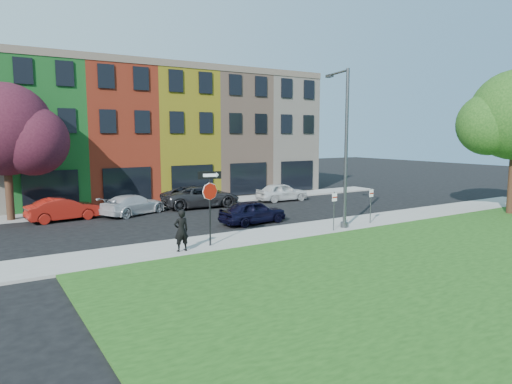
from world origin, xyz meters
TOP-DOWN VIEW (x-y plane):
  - ground at (0.00, 0.00)m, footprint 120.00×120.00m
  - sidewalk_near at (2.00, 3.00)m, footprint 40.00×3.00m
  - sidewalk_far at (-3.00, 15.00)m, footprint 40.00×2.40m
  - rowhouse_block at (-2.50, 21.18)m, footprint 30.00×10.12m
  - stop_sign at (-5.37, 2.38)m, footprint 1.03×0.27m
  - man at (-6.86, 2.15)m, footprint 0.69×0.48m
  - sedan_near at (-0.72, 6.24)m, footprint 2.43×4.37m
  - parked_car_red at (-9.79, 13.03)m, footprint 2.49×4.55m
  - parked_car_silver at (-5.65, 12.79)m, footprint 5.17×5.85m
  - parked_car_dark at (-0.69, 13.26)m, footprint 3.44×5.91m
  - parked_car_white at (5.93, 12.71)m, footprint 2.08×4.27m
  - street_lamp at (2.63, 2.37)m, footprint 0.91×2.53m
  - parking_sign_a at (1.57, 1.89)m, footprint 0.32×0.08m
  - parking_sign_b at (4.65, 2.27)m, footprint 0.32×0.09m
  - tree_purple at (-12.39, 14.37)m, footprint 6.42×5.62m

SIDE VIEW (x-z plane):
  - ground at x=0.00m, z-range 0.00..0.00m
  - sidewalk_near at x=2.00m, z-range 0.00..0.12m
  - sidewalk_far at x=-3.00m, z-range 0.00..0.12m
  - parked_car_silver at x=-5.65m, z-range 0.00..1.30m
  - sedan_near at x=-0.72m, z-range 0.00..1.38m
  - parked_car_red at x=-9.79m, z-range 0.00..1.38m
  - parked_car_white at x=5.93m, z-range 0.00..1.40m
  - parked_car_dark at x=-0.69m, z-range 0.00..1.53m
  - man at x=-6.86m, z-range 0.12..1.93m
  - parking_sign_b at x=4.65m, z-range 0.38..2.37m
  - parking_sign_a at x=1.57m, z-range 0.39..2.43m
  - stop_sign at x=-5.37m, z-range 0.82..4.19m
  - street_lamp at x=2.63m, z-range 0.15..8.56m
  - rowhouse_block at x=-2.50m, z-range -0.01..9.99m
  - tree_purple at x=-12.39m, z-range 1.29..9.25m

